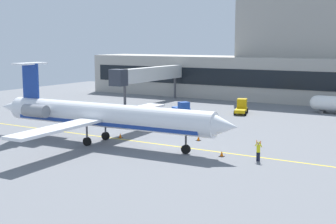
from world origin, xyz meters
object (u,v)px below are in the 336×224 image
object	(u,v)px
pushback_tractor	(182,109)
marshaller	(258,151)
regional_jet	(102,115)
baggage_tug	(242,107)
fuel_tank	(331,104)

from	to	relation	value
pushback_tractor	marshaller	xyz separation A→B (m)	(19.63, -20.78, 0.10)
regional_jet	pushback_tractor	size ratio (longest dim) A/B	8.74
baggage_tug	marshaller	size ratio (longest dim) A/B	2.18
baggage_tug	fuel_tank	xyz separation A→B (m)	(11.60, 7.17, 0.49)
fuel_tank	baggage_tug	bearing A→B (deg)	-148.30
regional_jet	pushback_tractor	bearing A→B (deg)	96.74
pushback_tractor	marshaller	bearing A→B (deg)	-46.63
regional_jet	marshaller	distance (m)	17.19
marshaller	regional_jet	bearing A→B (deg)	-175.33
regional_jet	pushback_tractor	world-z (taller)	regional_jet
regional_jet	baggage_tug	distance (m)	28.03
fuel_tank	regional_jet	bearing A→B (deg)	-115.20
pushback_tractor	marshaller	world-z (taller)	pushback_tractor
regional_jet	baggage_tug	bearing A→B (deg)	80.25
marshaller	pushback_tractor	bearing A→B (deg)	133.37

